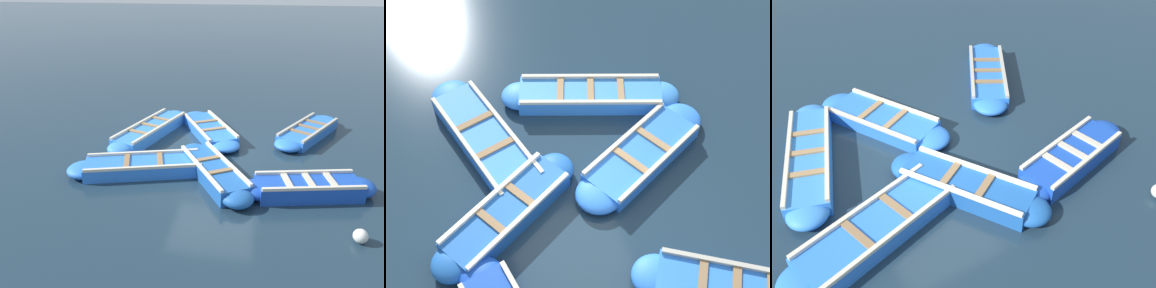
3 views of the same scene
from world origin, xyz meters
TOP-DOWN VIEW (x-y plane):
  - ground_plane at (0.00, 0.00)m, footprint 120.00×120.00m
  - boat_outer_right at (-0.36, 1.58)m, footprint 2.40×3.41m
  - boat_end_of_row at (0.12, -1.24)m, footprint 2.35×3.22m
  - boat_outer_left at (-1.70, -1.23)m, footprint 3.95×1.92m
  - boat_broadside at (-2.18, 1.16)m, footprint 1.93×3.87m

SIDE VIEW (x-z plane):
  - ground_plane at x=0.00m, z-range 0.00..0.00m
  - boat_outer_right at x=-0.36m, z-range -0.03..0.34m
  - boat_outer_left at x=-1.70m, z-range -0.03..0.36m
  - boat_broadside at x=-2.18m, z-range -0.03..0.38m
  - boat_end_of_row at x=0.12m, z-range -0.03..0.41m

